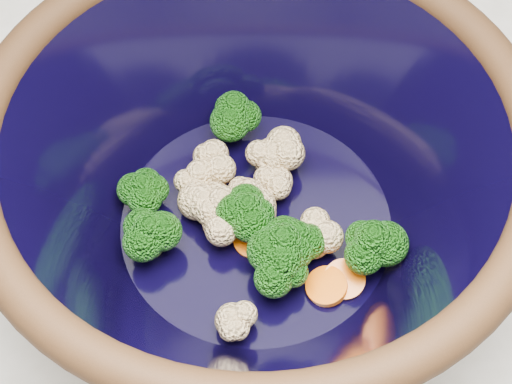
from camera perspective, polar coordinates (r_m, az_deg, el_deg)
The scene contains 3 objects.
counter at distance 1.05m, azimuth 2.01°, elevation -12.40°, with size 1.20×1.20×0.90m, color beige.
mixing_bowl at distance 0.53m, azimuth -0.00°, elevation 1.01°, with size 0.44×0.44×0.17m.
vegetable_pile at distance 0.55m, azimuth -0.15°, elevation -1.52°, with size 0.21×0.22×0.06m.
Camera 1 is at (-0.05, -0.38, 1.43)m, focal length 50.00 mm.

